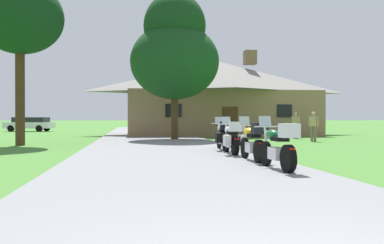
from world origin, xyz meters
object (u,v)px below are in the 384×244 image
object	(u,v)px
motorcycle_yellow_second_in_row	(253,142)
motorcycle_white_third_in_row	(232,138)
motorcycle_green_nearest_to_camera	(279,147)
tree_left_near	(20,8)
motorcycle_silver_farthest_in_row	(223,136)
tree_by_lodge_front	(175,51)
parked_white_suv_far_left	(30,124)
bystander_tan_shirt_beside_signpost	(313,125)
bystander_tan_shirt_near_lodge	(295,124)

from	to	relation	value
motorcycle_yellow_second_in_row	motorcycle_white_third_in_row	xyz separation A→B (m)	(-0.08, 2.28, -0.01)
motorcycle_green_nearest_to_camera	tree_left_near	size ratio (longest dim) A/B	0.22
motorcycle_silver_farthest_in_row	tree_by_lodge_front	world-z (taller)	tree_by_lodge_front
parked_white_suv_far_left	bystander_tan_shirt_beside_signpost	bearing A→B (deg)	-123.40
motorcycle_white_third_in_row	motorcycle_green_nearest_to_camera	bearing A→B (deg)	-87.53
bystander_tan_shirt_beside_signpost	parked_white_suv_far_left	distance (m)	29.17
tree_left_near	tree_by_lodge_front	bearing A→B (deg)	25.87
tree_left_near	motorcycle_silver_farthest_in_row	bearing A→B (deg)	-29.68
bystander_tan_shirt_beside_signpost	parked_white_suv_far_left	bearing A→B (deg)	-7.26
motorcycle_yellow_second_in_row	motorcycle_white_third_in_row	world-z (taller)	same
motorcycle_green_nearest_to_camera	bystander_tan_shirt_beside_signpost	xyz separation A→B (m)	(6.54, 12.68, 0.31)
motorcycle_yellow_second_in_row	parked_white_suv_far_left	world-z (taller)	parked_white_suv_far_left
parked_white_suv_far_left	bystander_tan_shirt_near_lodge	bearing A→B (deg)	-117.63
motorcycle_silver_farthest_in_row	parked_white_suv_far_left	size ratio (longest dim) A/B	0.43
motorcycle_yellow_second_in_row	tree_left_near	xyz separation A→B (m)	(-8.79, 9.26, 5.96)
motorcycle_yellow_second_in_row	tree_left_near	size ratio (longest dim) A/B	0.22
motorcycle_green_nearest_to_camera	bystander_tan_shirt_beside_signpost	distance (m)	14.27
bystander_tan_shirt_near_lodge	bystander_tan_shirt_beside_signpost	distance (m)	3.58
motorcycle_green_nearest_to_camera	parked_white_suv_far_left	distance (m)	36.45
motorcycle_white_third_in_row	parked_white_suv_far_left	xyz separation A→B (m)	(-13.43, 29.43, 0.17)
motorcycle_yellow_second_in_row	parked_white_suv_far_left	distance (m)	34.47
motorcycle_green_nearest_to_camera	bystander_tan_shirt_beside_signpost	size ratio (longest dim) A/B	1.25
motorcycle_silver_farthest_in_row	bystander_tan_shirt_beside_signpost	xyz separation A→B (m)	(6.51, 6.30, 0.32)
motorcycle_yellow_second_in_row	motorcycle_green_nearest_to_camera	bearing A→B (deg)	-90.30
motorcycle_green_nearest_to_camera	motorcycle_silver_farthest_in_row	world-z (taller)	same
motorcycle_yellow_second_in_row	tree_by_lodge_front	xyz separation A→B (m)	(-0.98, 13.05, 4.65)
bystander_tan_shirt_near_lodge	bystander_tan_shirt_beside_signpost	bearing A→B (deg)	130.38
motorcycle_yellow_second_in_row	bystander_tan_shirt_beside_signpost	size ratio (longest dim) A/B	1.25
motorcycle_white_third_in_row	bystander_tan_shirt_near_lodge	xyz separation A→B (m)	(7.00, 11.82, 0.34)
motorcycle_white_third_in_row	motorcycle_silver_farthest_in_row	bearing A→B (deg)	87.73
motorcycle_green_nearest_to_camera	bystander_tan_shirt_near_lodge	size ratio (longest dim) A/B	1.24
motorcycle_white_third_in_row	motorcycle_yellow_second_in_row	bearing A→B (deg)	-86.64
tree_left_near	parked_white_suv_far_left	world-z (taller)	tree_left_near
motorcycle_white_third_in_row	bystander_tan_shirt_beside_signpost	xyz separation A→B (m)	(6.63, 8.26, 0.32)
motorcycle_silver_farthest_in_row	bystander_tan_shirt_near_lodge	bearing A→B (deg)	57.22
parked_white_suv_far_left	tree_left_near	bearing A→B (deg)	-154.98
bystander_tan_shirt_near_lodge	motorcycle_white_third_in_row	bearing A→B (deg)	105.58
motorcycle_white_third_in_row	bystander_tan_shirt_beside_signpost	size ratio (longest dim) A/B	1.25
motorcycle_silver_farthest_in_row	parked_white_suv_far_left	world-z (taller)	parked_white_suv_far_left
motorcycle_green_nearest_to_camera	motorcycle_silver_farthest_in_row	bearing A→B (deg)	87.21
motorcycle_green_nearest_to_camera	tree_by_lodge_front	distance (m)	15.93
parked_white_suv_far_left	motorcycle_yellow_second_in_row	bearing A→B (deg)	-143.78
motorcycle_yellow_second_in_row	motorcycle_white_third_in_row	size ratio (longest dim) A/B	1.00
motorcycle_green_nearest_to_camera	motorcycle_white_third_in_row	bearing A→B (deg)	88.67
motorcycle_white_third_in_row	tree_left_near	world-z (taller)	tree_left_near
tree_by_lodge_front	parked_white_suv_far_left	distance (m)	22.92
motorcycle_silver_farthest_in_row	bystander_tan_shirt_near_lodge	xyz separation A→B (m)	(6.88, 9.86, 0.34)
bystander_tan_shirt_beside_signpost	motorcycle_yellow_second_in_row	bearing A→B (deg)	97.40
tree_by_lodge_front	motorcycle_green_nearest_to_camera	bearing A→B (deg)	-86.26
tree_left_near	bystander_tan_shirt_near_lodge	bearing A→B (deg)	17.09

